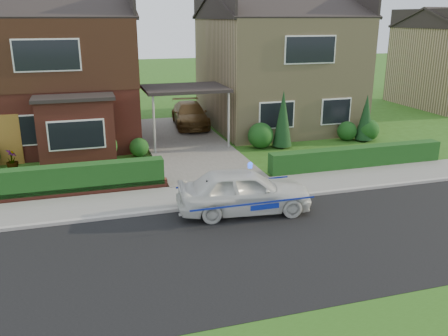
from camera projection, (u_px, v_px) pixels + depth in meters
name	position (u px, v px, depth m)	size (l,w,h in m)	color
ground	(274.00, 245.00, 12.73)	(120.00, 120.00, 0.00)	#274F15
road	(274.00, 245.00, 12.73)	(60.00, 6.00, 0.02)	black
kerb	(238.00, 203.00, 15.50)	(60.00, 0.16, 0.12)	#9E9993
sidewalk	(229.00, 192.00, 16.46)	(60.00, 2.00, 0.10)	slate
driveway	(186.00, 143.00, 22.75)	(3.80, 12.00, 0.12)	#666059
house_left	(53.00, 62.00, 22.67)	(7.50, 9.53, 7.25)	maroon
house_right	(276.00, 59.00, 25.97)	(7.50, 8.06, 7.25)	tan
carport_link	(185.00, 89.00, 21.92)	(3.80, 3.00, 2.77)	black
dwarf_wall	(54.00, 194.00, 15.92)	(7.70, 0.25, 0.36)	maroon
hedge_left	(54.00, 197.00, 16.11)	(7.50, 0.55, 0.90)	#113514
hedge_right	(356.00, 168.00, 19.20)	(7.50, 0.55, 0.80)	#113514
shrub_left_mid	(101.00, 146.00, 19.92)	(1.32, 1.32, 1.32)	#113514
shrub_left_near	(139.00, 147.00, 20.70)	(0.84, 0.84, 0.84)	#113514
shrub_right_near	(261.00, 136.00, 22.00)	(1.20, 1.20, 1.20)	#113514
shrub_right_mid	(347.00, 131.00, 23.39)	(0.96, 0.96, 0.96)	#113514
shrub_right_far	(368.00, 130.00, 23.37)	(1.08, 1.08, 1.08)	#113514
conifer_a	(283.00, 120.00, 21.88)	(0.90, 0.90, 2.60)	black
conifer_b	(366.00, 119.00, 23.15)	(0.90, 0.90, 2.20)	black
police_car	(244.00, 191.00, 14.70)	(3.83, 4.32, 1.58)	silver
driveway_car	(190.00, 114.00, 26.00)	(1.76, 4.34, 1.26)	brown
potted_plant_a	(38.00, 183.00, 16.35)	(0.42, 0.28, 0.80)	gray
potted_plant_b	(37.00, 182.00, 16.34)	(0.47, 0.38, 0.85)	gray
potted_plant_c	(12.00, 161.00, 18.76)	(0.48, 0.48, 0.85)	gray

